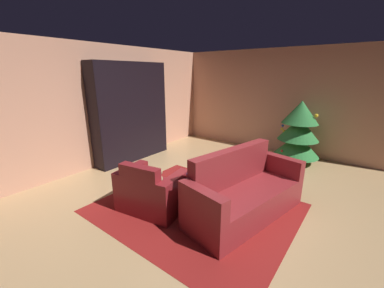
{
  "coord_description": "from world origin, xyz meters",
  "views": [
    {
      "loc": [
        1.99,
        -3.1,
        2.05
      ],
      "look_at": [
        -0.27,
        -0.12,
        0.93
      ],
      "focal_mm": 22.37,
      "sensor_mm": 36.0,
      "label": 1
    }
  ],
  "objects_px": {
    "armchair_red": "(151,192)",
    "decorated_tree": "(299,131)",
    "coffee_table": "(196,186)",
    "bookshelf_unit": "(136,113)",
    "book_stack_on_table": "(194,177)",
    "bottle_on_table": "(199,182)",
    "couch_red": "(244,194)"
  },
  "relations": [
    {
      "from": "armchair_red",
      "to": "decorated_tree",
      "type": "distance_m",
      "value": 3.72
    },
    {
      "from": "decorated_tree",
      "to": "armchair_red",
      "type": "bearing_deg",
      "value": -109.12
    },
    {
      "from": "coffee_table",
      "to": "decorated_tree",
      "type": "relative_size",
      "value": 0.44
    },
    {
      "from": "coffee_table",
      "to": "bookshelf_unit",
      "type": "bearing_deg",
      "value": 156.78
    },
    {
      "from": "coffee_table",
      "to": "book_stack_on_table",
      "type": "distance_m",
      "value": 0.14
    },
    {
      "from": "coffee_table",
      "to": "bottle_on_table",
      "type": "height_order",
      "value": "bottle_on_table"
    },
    {
      "from": "couch_red",
      "to": "coffee_table",
      "type": "distance_m",
      "value": 0.72
    },
    {
      "from": "armchair_red",
      "to": "couch_red",
      "type": "xyz_separation_m",
      "value": [
        1.18,
        0.74,
        0.03
      ]
    },
    {
      "from": "armchair_red",
      "to": "book_stack_on_table",
      "type": "height_order",
      "value": "armchair_red"
    },
    {
      "from": "bookshelf_unit",
      "to": "bottle_on_table",
      "type": "height_order",
      "value": "bookshelf_unit"
    },
    {
      "from": "bookshelf_unit",
      "to": "decorated_tree",
      "type": "bearing_deg",
      "value": 31.37
    },
    {
      "from": "book_stack_on_table",
      "to": "decorated_tree",
      "type": "bearing_deg",
      "value": 77.28
    },
    {
      "from": "book_stack_on_table",
      "to": "bottle_on_table",
      "type": "xyz_separation_m",
      "value": [
        0.18,
        -0.12,
        0.02
      ]
    },
    {
      "from": "armchair_red",
      "to": "book_stack_on_table",
      "type": "xyz_separation_m",
      "value": [
        0.51,
        0.4,
        0.25
      ]
    },
    {
      "from": "couch_red",
      "to": "decorated_tree",
      "type": "relative_size",
      "value": 1.41
    },
    {
      "from": "bottle_on_table",
      "to": "decorated_tree",
      "type": "distance_m",
      "value": 3.25
    },
    {
      "from": "coffee_table",
      "to": "book_stack_on_table",
      "type": "xyz_separation_m",
      "value": [
        -0.05,
        0.01,
        0.13
      ]
    },
    {
      "from": "armchair_red",
      "to": "book_stack_on_table",
      "type": "distance_m",
      "value": 0.7
    },
    {
      "from": "coffee_table",
      "to": "armchair_red",
      "type": "bearing_deg",
      "value": -145.08
    },
    {
      "from": "armchair_red",
      "to": "bottle_on_table",
      "type": "distance_m",
      "value": 0.79
    },
    {
      "from": "couch_red",
      "to": "book_stack_on_table",
      "type": "bearing_deg",
      "value": -153.07
    },
    {
      "from": "bookshelf_unit",
      "to": "bottle_on_table",
      "type": "bearing_deg",
      "value": -24.14
    },
    {
      "from": "couch_red",
      "to": "bookshelf_unit",
      "type": "bearing_deg",
      "value": 166.66
    },
    {
      "from": "bottle_on_table",
      "to": "decorated_tree",
      "type": "relative_size",
      "value": 0.17
    },
    {
      "from": "coffee_table",
      "to": "bottle_on_table",
      "type": "xyz_separation_m",
      "value": [
        0.13,
        -0.11,
        0.15
      ]
    },
    {
      "from": "coffee_table",
      "to": "decorated_tree",
      "type": "xyz_separation_m",
      "value": [
        0.65,
        3.1,
        0.33
      ]
    },
    {
      "from": "couch_red",
      "to": "bottle_on_table",
      "type": "xyz_separation_m",
      "value": [
        -0.49,
        -0.46,
        0.24
      ]
    },
    {
      "from": "armchair_red",
      "to": "decorated_tree",
      "type": "xyz_separation_m",
      "value": [
        1.21,
        3.49,
        0.45
      ]
    },
    {
      "from": "bookshelf_unit",
      "to": "book_stack_on_table",
      "type": "xyz_separation_m",
      "value": [
        2.55,
        -1.1,
        -0.56
      ]
    },
    {
      "from": "book_stack_on_table",
      "to": "armchair_red",
      "type": "bearing_deg",
      "value": -141.82
    },
    {
      "from": "armchair_red",
      "to": "decorated_tree",
      "type": "height_order",
      "value": "decorated_tree"
    },
    {
      "from": "couch_red",
      "to": "book_stack_on_table",
      "type": "distance_m",
      "value": 0.78
    }
  ]
}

